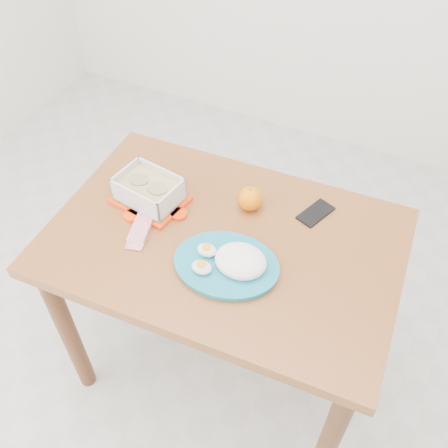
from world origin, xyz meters
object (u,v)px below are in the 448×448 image
at_px(orange_fruit, 250,199).
at_px(rice_plate, 231,262).
at_px(dining_table, 224,263).
at_px(food_container, 149,191).
at_px(smartphone, 316,213).

bearing_deg(orange_fruit, rice_plate, -78.94).
relative_size(dining_table, orange_fruit, 13.80).
distance_m(dining_table, food_container, 0.33).
xyz_separation_m(orange_fruit, smartphone, (0.20, 0.06, -0.04)).
bearing_deg(smartphone, food_container, -139.57).
height_order(food_container, orange_fruit, food_container).
relative_size(food_container, orange_fruit, 3.11).
xyz_separation_m(dining_table, rice_plate, (0.07, -0.09, 0.14)).
height_order(orange_fruit, smartphone, orange_fruit).
xyz_separation_m(dining_table, smartphone, (0.21, 0.21, 0.12)).
relative_size(dining_table, food_container, 4.44).
xyz_separation_m(dining_table, orange_fruit, (0.02, 0.15, 0.16)).
bearing_deg(dining_table, smartphone, 42.18).
bearing_deg(orange_fruit, smartphone, 17.87).
bearing_deg(food_container, rice_plate, -12.26).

